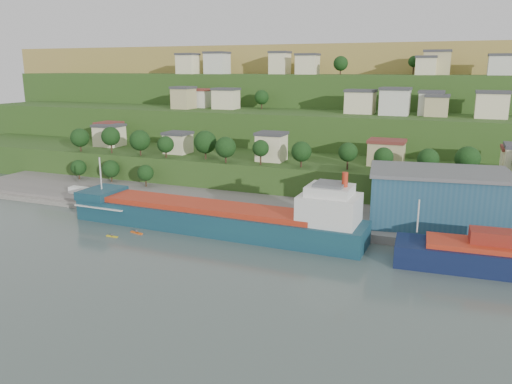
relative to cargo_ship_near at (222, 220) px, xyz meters
The scene contains 10 objects.
ground 10.78m from the cargo_ship_near, 103.11° to the right, with size 500.00×500.00×0.00m, color #44534D.
quay 25.32m from the cargo_ship_near, 45.41° to the left, with size 220.00×26.00×4.00m, color slate.
pebble_beach 58.65m from the cargo_ship_near, 168.27° to the left, with size 40.00×18.00×2.40m, color slate.
hillside 158.68m from the cargo_ship_near, 90.85° to the left, with size 360.00×211.02×96.00m.
cargo_ship_near is the anchor object (origin of this frame).
warehouse 50.45m from the cargo_ship_near, 21.85° to the left, with size 33.29×23.03×12.80m.
caravan 52.43m from the cargo_ship_near, 168.42° to the left, with size 5.83×2.43×2.72m, color white.
dinghy 45.45m from the cargo_ship_near, 169.77° to the left, with size 3.76×1.41×0.75m, color silver.
kayak_orange 20.22m from the cargo_ship_near, 154.42° to the right, with size 3.56×1.31×0.88m.
kayak_yellow 25.44m from the cargo_ship_near, 149.45° to the right, with size 2.96×0.52×0.74m.
Camera 1 is at (51.73, -90.67, 37.44)m, focal length 35.00 mm.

